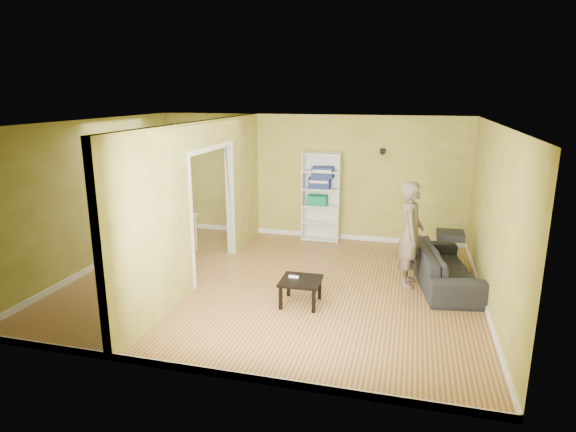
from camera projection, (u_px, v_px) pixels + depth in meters
The scene contains 15 objects.
room_shell at pixel (273, 206), 7.57m from camera, with size 6.50×6.50×6.50m.
partition at pixel (202, 202), 7.87m from camera, with size 0.22×5.50×2.60m, color #BAB95A, non-canonical shape.
wall_speaker at pixel (383, 151), 9.58m from camera, with size 0.10×0.10×0.10m, color black.
sofa at pixel (445, 261), 7.76m from camera, with size 0.89×2.08×0.79m, color #2A2A2D.
person at pixel (411, 225), 7.59m from camera, with size 0.57×0.73×2.00m, color slate.
bookshelf at pixel (322, 197), 10.03m from camera, with size 0.78×0.34×1.85m.
paper_box_teal at pixel (317, 200), 10.02m from camera, with size 0.40×0.26×0.21m, color #0F543E.
paper_box_navy_b at pixel (320, 183), 9.92m from camera, with size 0.44×0.28×0.22m, color #161455.
paper_box_navy_c at pixel (323, 172), 9.85m from camera, with size 0.43×0.28×0.22m, color navy.
coffee_table at pixel (301, 283), 7.03m from camera, with size 0.58×0.58×0.39m.
game_controller at pixel (294, 277), 7.09m from camera, with size 0.15×0.04×0.03m, color white.
dining_table at pixel (160, 220), 9.20m from camera, with size 1.20×0.80×0.75m.
chair_left at pixel (125, 230), 9.36m from camera, with size 0.40×0.40×0.87m, color tan, non-canonical shape.
chair_near at pixel (144, 236), 8.68m from camera, with size 0.48×0.48×1.04m, color tan, non-canonical shape.
chair_far at pixel (178, 222), 9.85m from camera, with size 0.42×0.42×0.93m, color #D3B381, non-canonical shape.
Camera 1 is at (2.10, -7.07, 3.04)m, focal length 30.00 mm.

